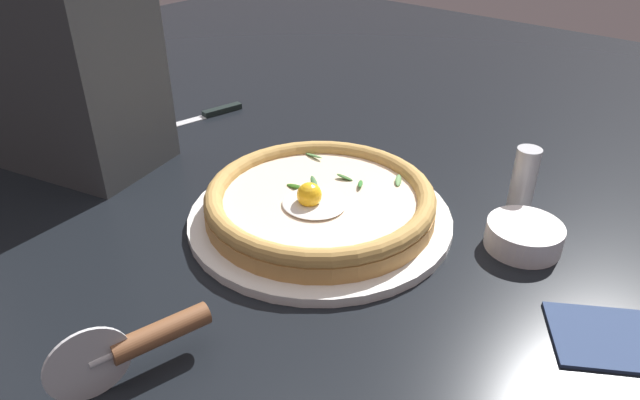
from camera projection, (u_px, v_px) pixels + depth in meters
name	position (u px, v px, depth m)	size (l,w,h in m)	color
ground_plane	(304.00, 231.00, 0.76)	(2.40, 2.40, 0.03)	black
pizza_plate	(320.00, 217.00, 0.75)	(0.34, 0.34, 0.01)	white
pizza	(320.00, 200.00, 0.74)	(0.30, 0.30, 0.06)	tan
side_bowl	(524.00, 236.00, 0.70)	(0.09, 0.09, 0.03)	white
pizza_cutter	(141.00, 341.00, 0.52)	(0.05, 0.15, 0.08)	silver
table_knife	(206.00, 115.00, 1.06)	(0.06, 0.21, 0.01)	silver
drinking_glass	(103.00, 128.00, 0.88)	(0.07, 0.07, 0.13)	silver
folded_napkin	(624.00, 338.00, 0.57)	(0.14, 0.09, 0.01)	navy
pepper_shaker	(524.00, 179.00, 0.76)	(0.03, 0.03, 0.09)	silver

